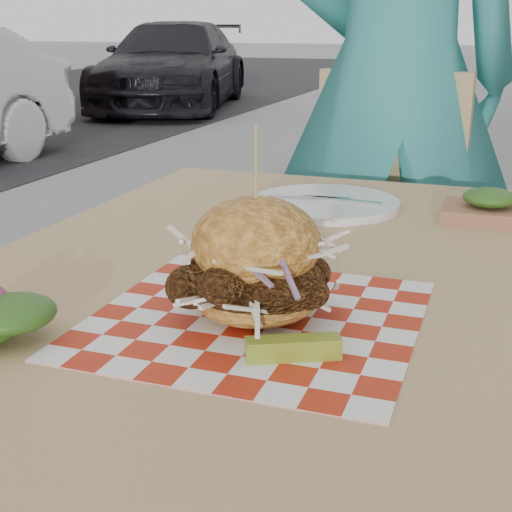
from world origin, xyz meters
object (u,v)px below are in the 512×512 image
object	(u,v)px
patio_chair	(384,222)
sandwich	(256,267)
diner	(395,78)
car_dark	(173,65)
patio_table	(266,314)

from	to	relation	value
patio_chair	sandwich	size ratio (longest dim) A/B	4.37
diner	car_dark	size ratio (longest dim) A/B	0.49
car_dark	sandwich	xyz separation A→B (m)	(4.00, -8.10, 0.26)
patio_table	diner	bearing A→B (deg)	90.01
diner	patio_chair	bearing A→B (deg)	80.57
car_dark	patio_table	size ratio (longest dim) A/B	3.18
car_dark	patio_chair	world-z (taller)	car_dark
diner	patio_chair	world-z (taller)	diner
car_dark	sandwich	size ratio (longest dim) A/B	17.57
patio_chair	car_dark	bearing A→B (deg)	124.56
car_dark	patio_chair	xyz separation A→B (m)	(3.95, -6.91, -0.00)
sandwich	patio_chair	bearing A→B (deg)	92.13
patio_chair	sandwich	xyz separation A→B (m)	(0.04, -1.19, 0.26)
diner	car_dark	distance (m)	7.88
car_dark	diner	bearing A→B (deg)	-72.73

